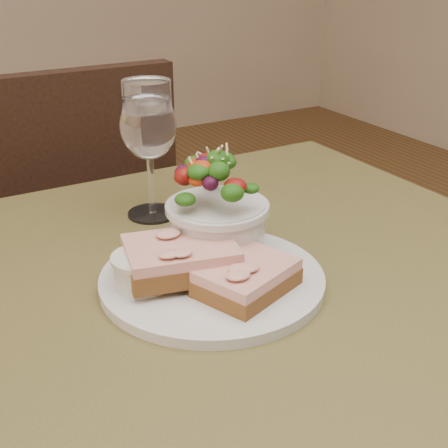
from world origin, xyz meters
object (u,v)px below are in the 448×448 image
cafe_table (243,358)px  sandwich_back (181,257)px  dinner_plate (212,279)px  sandwich_front (247,278)px  chair_far (64,324)px  wine_glass (148,130)px  salad_bowl (217,205)px  ramekin (143,269)px

cafe_table → sandwich_back: size_ratio=5.83×
dinner_plate → sandwich_back: (-0.03, 0.01, 0.03)m
sandwich_front → dinner_plate: bearing=88.8°
cafe_table → dinner_plate: bearing=149.7°
chair_far → wine_glass: bearing=93.4°
dinner_plate → sandwich_front: sandwich_front is taller
chair_far → salad_bowl: (0.04, -0.65, 0.53)m
sandwich_front → wine_glass: bearing=68.6°
ramekin → cafe_table: bearing=-18.6°
chair_far → cafe_table: bearing=93.1°
ramekin → sandwich_front: bearing=-35.3°
ramekin → salad_bowl: 0.12m
dinner_plate → sandwich_back: size_ratio=1.84×
cafe_table → chair_far: bearing=93.1°
chair_far → wine_glass: wine_glass is taller
ramekin → wine_glass: size_ratio=0.36×
sandwich_front → wine_glass: (0.01, 0.26, 0.10)m
sandwich_back → wine_glass: (0.05, 0.20, 0.09)m
cafe_table → sandwich_front: bearing=-116.7°
chair_far → salad_bowl: bearing=93.7°
ramekin → chair_far: bearing=84.3°
salad_bowl → wine_glass: size_ratio=0.73×
ramekin → salad_bowl: bearing=16.3°
dinner_plate → wine_glass: size_ratio=1.44×
wine_glass → sandwich_back: bearing=-105.1°
wine_glass → cafe_table: bearing=-87.6°
sandwich_back → ramekin: (-0.04, 0.00, -0.00)m
cafe_table → sandwich_front: size_ratio=6.58×
sandwich_front → cafe_table: bearing=43.0°
cafe_table → chair_far: 0.80m
dinner_plate → ramekin: (-0.08, 0.02, 0.03)m
chair_far → sandwich_front: chair_far is taller
chair_far → wine_glass: 0.76m
cafe_table → dinner_plate: size_ratio=3.17×
cafe_table → wine_glass: size_ratio=4.57×
cafe_table → sandwich_back: sandwich_back is taller
chair_far → sandwich_back: 0.85m
chair_far → dinner_plate: size_ratio=3.57×
cafe_table → sandwich_front: 0.13m
sandwich_front → sandwich_back: bearing=108.1°
sandwich_back → salad_bowl: bearing=41.6°
ramekin → sandwich_back: bearing=-5.4°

